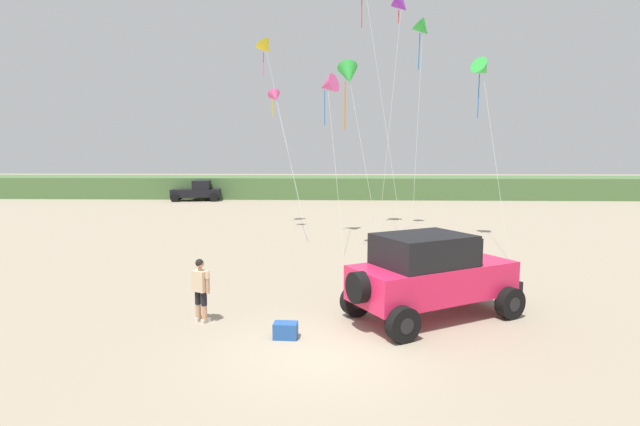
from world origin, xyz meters
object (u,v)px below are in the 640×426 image
(kite_orange_streamer, at_px, (483,69))
(distant_pickup, at_px, (197,191))
(kite_purple_stunt, at_px, (349,75))
(kite_yellow_diamond, at_px, (266,48))
(kite_white_parafoil, at_px, (275,97))
(kite_blue_swept, at_px, (402,6))
(person_watching, at_px, (201,287))
(kite_black_sled, at_px, (423,29))
(jeep, at_px, (431,273))
(kite_red_delta, at_px, (327,86))
(cooler_box, at_px, (286,330))

(kite_orange_streamer, bearing_deg, distant_pickup, 134.70)
(kite_purple_stunt, distance_m, kite_yellow_diamond, 9.48)
(kite_orange_streamer, bearing_deg, kite_purple_stunt, -152.44)
(distant_pickup, distance_m, kite_white_parafoil, 22.31)
(kite_blue_swept, height_order, kite_yellow_diamond, kite_blue_swept)
(person_watching, height_order, distant_pickup, distant_pickup)
(kite_black_sled, bearing_deg, distant_pickup, 130.15)
(kite_orange_streamer, bearing_deg, kite_blue_swept, 140.81)
(kite_yellow_diamond, bearing_deg, jeep, -67.64)
(kite_red_delta, xyz_separation_m, kite_yellow_diamond, (-3.73, 3.13, 2.63))
(jeep, xyz_separation_m, kite_orange_streamer, (4.70, 12.37, 7.40))
(cooler_box, relative_size, kite_blue_swept, 0.04)
(jeep, bearing_deg, kite_red_delta, 102.90)
(kite_white_parafoil, bearing_deg, kite_purple_stunt, -56.25)
(kite_red_delta, bearing_deg, kite_orange_streamer, -7.62)
(kite_red_delta, bearing_deg, kite_yellow_diamond, 140.03)
(kite_red_delta, distance_m, kite_blue_swept, 6.44)
(jeep, bearing_deg, kite_blue_swept, 86.34)
(kite_blue_swept, bearing_deg, kite_orange_streamer, -39.19)
(kite_blue_swept, relative_size, kite_black_sled, 1.18)
(person_watching, height_order, kite_orange_streamer, kite_orange_streamer)
(person_watching, distance_m, kite_red_delta, 15.95)
(kite_purple_stunt, relative_size, kite_blue_swept, 0.64)
(distant_pickup, bearing_deg, person_watching, -73.26)
(cooler_box, height_order, kite_white_parafoil, kite_white_parafoil)
(distant_pickup, height_order, kite_black_sled, kite_black_sled)
(person_watching, xyz_separation_m, distant_pickup, (-10.26, 34.11, 0.00))
(kite_white_parafoil, distance_m, kite_orange_streamer, 11.07)
(jeep, bearing_deg, kite_white_parafoil, 112.16)
(kite_white_parafoil, relative_size, kite_orange_streamer, 0.87)
(jeep, distance_m, cooler_box, 4.15)
(distant_pickup, relative_size, kite_blue_swept, 0.37)
(jeep, relative_size, kite_purple_stunt, 0.59)
(kite_black_sled, relative_size, kite_orange_streamer, 1.20)
(kite_white_parafoil, relative_size, kite_yellow_diamond, 0.72)
(cooler_box, distance_m, kite_blue_swept, 21.56)
(kite_purple_stunt, height_order, kite_black_sled, kite_black_sled)
(kite_red_delta, relative_size, kite_black_sled, 0.78)
(kite_orange_streamer, bearing_deg, jeep, -110.78)
(kite_orange_streamer, distance_m, kite_yellow_diamond, 12.40)
(kite_blue_swept, bearing_deg, kite_black_sled, -77.58)
(jeep, distance_m, kite_orange_streamer, 15.16)
(cooler_box, relative_size, kite_red_delta, 0.06)
(kite_white_parafoil, bearing_deg, kite_black_sled, -18.28)
(person_watching, bearing_deg, kite_yellow_diamond, 92.74)
(kite_red_delta, bearing_deg, distant_pickup, 123.22)
(jeep, bearing_deg, person_watching, -174.44)
(kite_red_delta, xyz_separation_m, kite_orange_streamer, (7.77, -1.04, 0.59))
(kite_black_sled, distance_m, kite_orange_streamer, 3.59)
(jeep, xyz_separation_m, kite_purple_stunt, (-2.04, 8.86, 6.58))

